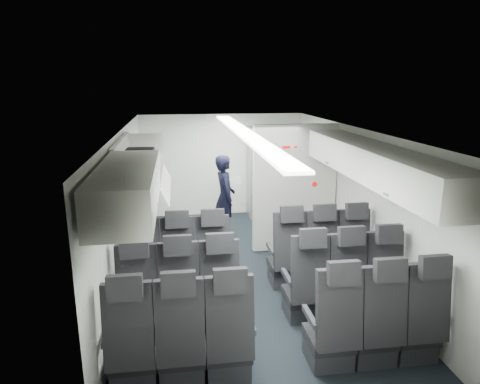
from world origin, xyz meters
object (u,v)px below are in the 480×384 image
object	(u,v)px
seat_row_front	(250,261)
flight_attendant	(225,197)
galley_unit	(268,172)
boarding_door	(138,190)
carry_on_bag	(140,156)
seat_row_rear	(281,336)
seat_row_mid	(263,292)

from	to	relation	value
seat_row_front	flight_attendant	distance (m)	2.07
galley_unit	boarding_door	world-z (taller)	galley_unit
carry_on_bag	seat_row_rear	bearing A→B (deg)	-55.60
boarding_door	carry_on_bag	world-z (taller)	carry_on_bag
flight_attendant	galley_unit	bearing A→B (deg)	-45.58
seat_row_rear	boarding_door	xyz separation A→B (m)	(-1.64, 3.89, 0.55)
galley_unit	flight_attendant	xyz separation A→B (m)	(-1.06, -1.22, -0.18)
carry_on_bag	seat_row_mid	bearing A→B (deg)	-42.69
seat_row_rear	flight_attendant	world-z (taller)	flight_attendant
seat_row_rear	boarding_door	distance (m)	4.25
seat_row_front	seat_row_rear	bearing A→B (deg)	-90.00
galley_unit	carry_on_bag	xyz separation A→B (m)	(-2.39, -2.66, 0.85)
galley_unit	carry_on_bag	size ratio (longest dim) A/B	5.11
boarding_door	seat_row_mid	bearing A→B (deg)	-61.23
seat_row_mid	galley_unit	size ratio (longest dim) A/B	1.75
seat_row_mid	galley_unit	xyz separation A→B (m)	(0.95, 4.15, 0.55)
seat_row_mid	boarding_door	size ratio (longest dim) A/B	1.79
seat_row_front	boarding_door	xyz separation A→B (m)	(-1.64, 2.09, 0.55)
galley_unit	boarding_door	distance (m)	2.84
boarding_door	galley_unit	bearing A→B (deg)	24.28
carry_on_bag	flight_attendant	bearing A→B (deg)	50.56
seat_row_rear	galley_unit	size ratio (longest dim) A/B	1.75
seat_row_front	boarding_door	size ratio (longest dim) A/B	1.79
seat_row_front	seat_row_rear	distance (m)	1.80
galley_unit	boarding_door	xyz separation A→B (m)	(-2.59, -1.17, 0.00)
seat_row_mid	boarding_door	bearing A→B (deg)	118.77
seat_row_mid	carry_on_bag	bearing A→B (deg)	133.98
seat_row_front	carry_on_bag	world-z (taller)	carry_on_bag
boarding_door	flight_attendant	distance (m)	1.54
carry_on_bag	galley_unit	bearing A→B (deg)	51.32
seat_row_mid	boarding_door	distance (m)	3.45
seat_row_front	flight_attendant	xyz separation A→B (m)	(-0.11, 2.03, 0.37)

